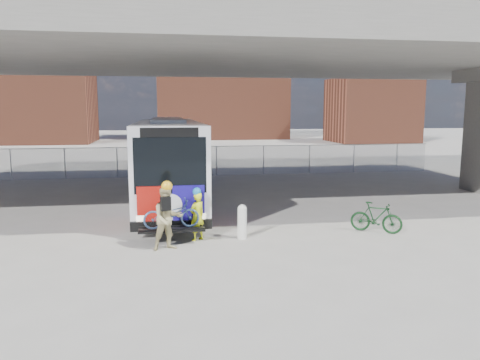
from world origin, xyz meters
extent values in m
plane|color=#9E9991|center=(0.00, 0.00, 0.00)|extent=(160.00, 160.00, 0.00)
cube|color=silver|center=(-2.00, 3.82, 1.95)|extent=(2.55, 12.00, 3.20)
cube|color=black|center=(-2.00, 4.32, 2.59)|extent=(2.61, 11.00, 1.28)
cube|color=black|center=(-2.00, -2.13, 2.33)|extent=(2.24, 0.12, 1.76)
cube|color=black|center=(-2.00, -2.13, 3.36)|extent=(1.78, 0.12, 0.30)
cube|color=black|center=(-2.00, -2.23, 0.45)|extent=(2.55, 0.20, 0.30)
cube|color=#98120B|center=(-2.55, -2.20, 1.10)|extent=(1.00, 0.08, 1.20)
cube|color=navy|center=(-1.45, -2.20, 1.10)|extent=(1.00, 0.08, 1.20)
cylinder|color=silver|center=(-2.00, -2.22, 1.10)|extent=(0.70, 0.06, 0.70)
cube|color=gray|center=(-2.00, 3.82, 3.62)|extent=(1.28, 7.20, 0.14)
cube|color=black|center=(-2.00, -2.73, 0.45)|extent=(2.00, 0.70, 0.06)
cylinder|color=black|center=(-3.15, -0.58, 0.50)|extent=(0.30, 1.00, 1.00)
cylinder|color=black|center=(-0.85, -0.58, 0.50)|extent=(0.30, 1.00, 1.00)
cylinder|color=black|center=(-3.15, 8.02, 0.50)|extent=(0.30, 1.00, 1.00)
cylinder|color=black|center=(-0.85, 8.02, 0.50)|extent=(0.30, 1.00, 1.00)
cube|color=#98120B|center=(-3.30, 0.02, 1.30)|extent=(0.06, 2.60, 1.70)
cube|color=navy|center=(-3.30, 1.62, 1.30)|extent=(0.06, 1.40, 1.70)
cube|color=#98120B|center=(-0.70, 0.02, 1.30)|extent=(0.06, 2.60, 1.70)
cube|color=navy|center=(-0.70, 1.62, 1.30)|extent=(0.06, 1.40, 1.70)
imported|color=#446495|center=(-2.00, -2.73, 0.93)|extent=(1.75, 0.77, 0.89)
cube|color=#605E59|center=(0.00, 4.00, 6.75)|extent=(40.00, 16.00, 1.50)
cube|color=#605E59|center=(0.00, 4.00, 7.55)|extent=(40.00, 0.60, 0.80)
cylinder|color=gray|center=(-8.00, 12.00, 0.90)|extent=(0.06, 0.06, 1.80)
cylinder|color=gray|center=(-4.00, 12.00, 0.90)|extent=(0.06, 0.06, 1.80)
cylinder|color=gray|center=(0.00, 12.00, 0.90)|extent=(0.06, 0.06, 1.80)
cylinder|color=gray|center=(4.00, 12.00, 0.90)|extent=(0.06, 0.06, 1.80)
cylinder|color=gray|center=(8.00, 12.00, 0.90)|extent=(0.06, 0.06, 1.80)
cylinder|color=gray|center=(12.00, 12.00, 0.90)|extent=(0.06, 0.06, 1.80)
plane|color=gray|center=(0.00, 12.00, 0.90)|extent=(30.00, 0.00, 30.00)
cube|color=gray|center=(0.00, 12.00, 1.82)|extent=(30.00, 0.05, 0.04)
cube|color=brown|center=(-18.00, 45.00, 5.00)|extent=(14.00, 10.00, 10.00)
cube|color=brown|center=(6.00, 52.00, 6.00)|extent=(18.00, 12.00, 12.00)
cube|color=brown|center=(24.00, 40.00, 4.00)|extent=(10.00, 8.00, 8.00)
cylinder|color=brown|center=(14.00, 55.00, 12.50)|extent=(2.20, 2.20, 25.00)
cylinder|color=white|center=(0.20, -2.53, 0.48)|extent=(0.29, 0.29, 0.96)
sphere|color=white|center=(0.20, -2.53, 0.96)|extent=(0.29, 0.29, 0.29)
imported|color=#EFF91A|center=(-1.21, -2.48, 0.76)|extent=(0.66, 0.63, 1.52)
sphere|color=#1778C5|center=(-1.21, -2.48, 1.54)|extent=(0.26, 0.26, 0.26)
imported|color=tan|center=(-2.12, -3.35, 0.93)|extent=(1.08, 0.96, 1.86)
sphere|color=yellow|center=(-2.12, -3.35, 1.88)|extent=(0.32, 0.32, 0.32)
cube|color=black|center=(-2.17, -3.54, 1.41)|extent=(0.32, 0.24, 0.40)
imported|color=#113818|center=(4.74, -2.48, 0.51)|extent=(1.67, 1.35, 1.02)
camera|label=1|loc=(-2.16, -16.73, 4.04)|focal=35.00mm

